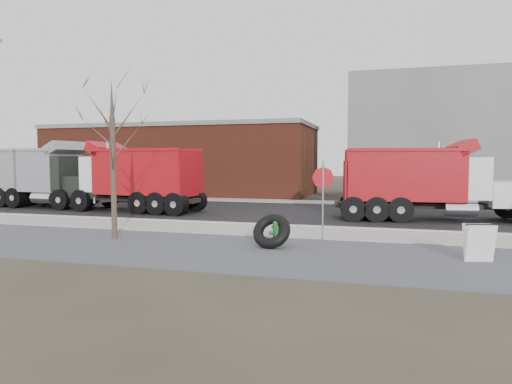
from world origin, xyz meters
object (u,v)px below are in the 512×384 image
(dump_truck_red_b, at_px, (130,176))
(dump_truck_grey, at_px, (46,175))
(stop_sign, at_px, (323,186))
(truck_tire, at_px, (272,231))
(dump_truck_red_a, at_px, (427,180))
(fire_hydrant, at_px, (277,234))
(sandwich_board, at_px, (479,243))

(dump_truck_red_b, distance_m, dump_truck_grey, 5.55)
(stop_sign, relative_size, dump_truck_grey, 0.33)
(truck_tire, relative_size, dump_truck_red_a, 0.15)
(dump_truck_red_a, xyz_separation_m, dump_truck_grey, (-19.67, 0.05, 0.07))
(stop_sign, xyz_separation_m, dump_truck_red_a, (3.62, 6.29, -0.04))
(dump_truck_red_a, height_order, dump_truck_grey, dump_truck_grey)
(fire_hydrant, bearing_deg, stop_sign, 31.87)
(dump_truck_red_b, bearing_deg, dump_truck_grey, -0.22)
(sandwich_board, bearing_deg, stop_sign, 141.72)
(stop_sign, relative_size, dump_truck_red_a, 0.30)
(dump_truck_red_a, relative_size, dump_truck_grey, 1.07)
(fire_hydrant, xyz_separation_m, sandwich_board, (5.39, -0.61, 0.13))
(fire_hydrant, height_order, sandwich_board, sandwich_board)
(truck_tire, distance_m, dump_truck_red_a, 9.35)
(fire_hydrant, height_order, stop_sign, stop_sign)
(stop_sign, distance_m, sandwich_board, 4.84)
(stop_sign, bearing_deg, sandwich_board, -22.21)
(sandwich_board, distance_m, dump_truck_red_b, 16.75)
(truck_tire, height_order, stop_sign, stop_sign)
(truck_tire, height_order, dump_truck_red_a, dump_truck_red_a)
(fire_hydrant, distance_m, truck_tire, 0.23)
(truck_tire, relative_size, dump_truck_grey, 0.16)
(truck_tire, xyz_separation_m, dump_truck_red_a, (4.91, 7.87, 1.23))
(fire_hydrant, distance_m, stop_sign, 2.30)
(sandwich_board, bearing_deg, dump_truck_red_b, 139.21)
(truck_tire, bearing_deg, fire_hydrant, 56.28)
(truck_tire, xyz_separation_m, dump_truck_red_b, (-9.23, 7.43, 1.27))
(sandwich_board, xyz_separation_m, dump_truck_grey, (-20.26, 8.36, 1.29))
(dump_truck_grey, bearing_deg, dump_truck_red_a, 5.78)
(truck_tire, relative_size, stop_sign, 0.48)
(sandwich_board, relative_size, dump_truck_red_b, 0.12)
(truck_tire, xyz_separation_m, dump_truck_grey, (-14.76, 7.92, 1.30))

